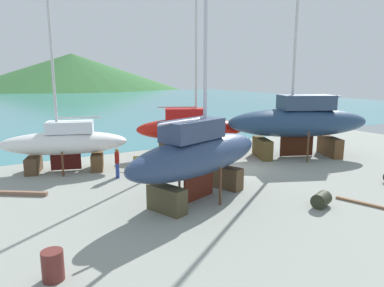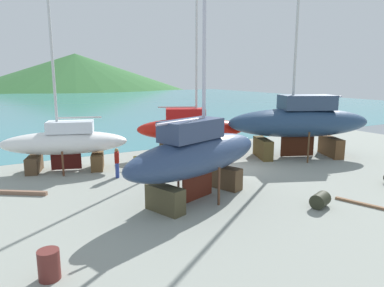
% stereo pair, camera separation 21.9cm
% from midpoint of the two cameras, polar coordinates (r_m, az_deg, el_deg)
% --- Properties ---
extents(ground_plane, '(41.16, 41.16, 0.00)m').
position_cam_midpoint_polar(ground_plane, '(20.91, 10.30, -5.43)').
color(ground_plane, gray).
extents(sea_water, '(130.26, 97.98, 0.01)m').
position_cam_midpoint_polar(sea_water, '(75.96, -19.67, 6.00)').
color(sea_water, teal).
rests_on(sea_water, ground).
extents(headland_hill, '(175.42, 175.42, 29.21)m').
position_cam_midpoint_polar(headland_hill, '(162.30, -18.63, 8.43)').
color(headland_hill, '#316632').
rests_on(headland_hill, ground).
extents(sailboat_far_slipway, '(8.99, 5.14, 16.01)m').
position_cam_midpoint_polar(sailboat_far_slipway, '(16.58, 0.67, -1.73)').
color(sailboat_far_slipway, brown).
rests_on(sailboat_far_slipway, ground).
extents(sailboat_large_starboard, '(10.74, 6.99, 16.57)m').
position_cam_midpoint_polar(sailboat_large_starboard, '(26.45, 16.56, 3.40)').
color(sailboat_large_starboard, brown).
rests_on(sailboat_large_starboard, ground).
extents(sailboat_mid_port, '(7.98, 5.06, 12.21)m').
position_cam_midpoint_polar(sailboat_mid_port, '(25.59, -0.57, 2.37)').
color(sailboat_mid_port, '#504122').
rests_on(sailboat_mid_port, ground).
extents(sailboat_small_center, '(7.87, 4.51, 11.59)m').
position_cam_midpoint_polar(sailboat_small_center, '(23.03, -20.02, 0.12)').
color(sailboat_small_center, brown).
rests_on(sailboat_small_center, ground).
extents(worker, '(0.38, 0.50, 1.72)m').
position_cam_midpoint_polar(worker, '(20.83, -12.26, -3.02)').
color(worker, '#2D3E8B').
rests_on(worker, ground).
extents(barrel_tipped_right, '(0.85, 0.85, 0.94)m').
position_cam_midpoint_polar(barrel_tipped_right, '(21.83, 2.10, -3.28)').
color(barrel_tipped_right, brown).
rests_on(barrel_tipped_right, ground).
extents(barrel_rust_far, '(0.89, 0.89, 0.90)m').
position_cam_midpoint_polar(barrel_rust_far, '(11.57, -22.06, -17.77)').
color(barrel_rust_far, maroon).
rests_on(barrel_rust_far, ground).
extents(barrel_tar_black, '(1.08, 0.95, 0.67)m').
position_cam_midpoint_polar(barrel_tar_black, '(17.09, 19.76, -8.51)').
color(barrel_tar_black, '#292D1E').
rests_on(barrel_tar_black, ground).
extents(barrel_rust_mid, '(0.95, 0.84, 0.60)m').
position_cam_midpoint_polar(barrel_rust_mid, '(23.57, -8.76, -2.73)').
color(barrel_rust_mid, olive).
rests_on(barrel_rust_mid, ground).
extents(timber_long_fore, '(2.27, 1.64, 0.20)m').
position_cam_midpoint_polar(timber_long_fore, '(19.60, -26.03, -7.23)').
color(timber_long_fore, '#83604C').
rests_on(timber_long_fore, ground).
extents(timber_long_aft, '(0.91, 2.29, 0.10)m').
position_cam_midpoint_polar(timber_long_aft, '(18.23, 25.41, -8.66)').
color(timber_long_aft, '#865F42').
rests_on(timber_long_aft, ground).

